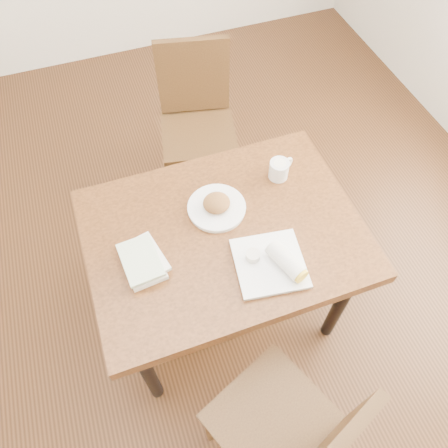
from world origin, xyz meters
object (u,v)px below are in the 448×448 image
object	(u,v)px
table	(224,242)
chair_far	(197,115)
plate_scone	(217,206)
book_stack	(143,261)
plate_burrito	(274,263)
coffee_mug	(280,169)
chair_near	(293,435)

from	to	relation	value
table	chair_far	distance (m)	0.95
chair_far	plate_scone	bearing A→B (deg)	-101.05
table	chair_far	size ratio (longest dim) A/B	1.19
table	chair_far	bearing A→B (deg)	79.83
chair_far	book_stack	size ratio (longest dim) A/B	4.15
plate_scone	plate_burrito	distance (m)	0.36
chair_far	plate_burrito	xyz separation A→B (m)	(-0.04, -1.15, 0.23)
plate_scone	chair_far	bearing A→B (deg)	78.95
coffee_mug	plate_burrito	world-z (taller)	plate_burrito
table	plate_scone	bearing A→B (deg)	86.32
coffee_mug	plate_burrito	size ratio (longest dim) A/B	0.42
table	plate_burrito	distance (m)	0.28
chair_near	plate_scone	size ratio (longest dim) A/B	3.81
chair_far	coffee_mug	world-z (taller)	chair_far
chair_far	plate_burrito	size ratio (longest dim) A/B	3.14
chair_near	plate_scone	world-z (taller)	chair_near
plate_burrito	table	bearing A→B (deg)	119.98
chair_near	plate_burrito	distance (m)	0.62
plate_burrito	book_stack	world-z (taller)	plate_burrito
chair_near	chair_far	xyz separation A→B (m)	(0.19, 1.71, 0.00)
chair_near	plate_burrito	size ratio (longest dim) A/B	3.14
book_stack	coffee_mug	bearing A→B (deg)	19.25
coffee_mug	plate_burrito	xyz separation A→B (m)	(-0.21, -0.42, -0.02)
plate_scone	plate_burrito	world-z (taller)	plate_burrito
plate_scone	coffee_mug	bearing A→B (deg)	14.63
plate_scone	table	bearing A→B (deg)	-93.68
table	book_stack	xyz separation A→B (m)	(-0.35, -0.04, 0.11)
plate_scone	coffee_mug	xyz separation A→B (m)	(0.33, 0.09, 0.02)
plate_burrito	coffee_mug	bearing A→B (deg)	64.00
plate_burrito	book_stack	xyz separation A→B (m)	(-0.48, 0.18, -0.00)
coffee_mug	plate_scone	bearing A→B (deg)	-165.37
chair_far	coffee_mug	distance (m)	0.79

